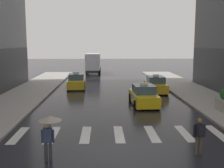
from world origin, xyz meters
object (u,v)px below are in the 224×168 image
taxi_lead (143,96)px  pedestrian_with_backpack (199,133)px  taxi_second (156,85)px  taxi_third (76,82)px  box_truck (93,63)px  pedestrian_with_umbrella (49,126)px

taxi_lead → pedestrian_with_backpack: taxi_lead is taller
taxi_second → taxi_third: (-8.29, 2.75, 0.00)m
taxi_second → box_truck: (-6.90, 17.36, 1.13)m
taxi_second → box_truck: box_truck is taller
taxi_third → pedestrian_with_umbrella: pedestrian_with_umbrella is taller
taxi_second → pedestrian_with_umbrella: size_ratio=2.35×
taxi_lead → pedestrian_with_umbrella: size_ratio=2.37×
box_truck → pedestrian_with_backpack: size_ratio=4.59×
taxi_second → pedestrian_with_backpack: bearing=-94.2°
taxi_third → pedestrian_with_backpack: taxi_third is taller
taxi_second → box_truck: 18.72m
taxi_third → box_truck: (1.39, 14.62, 1.13)m
box_truck → pedestrian_with_umbrella: (-0.68, -33.68, -0.34)m
pedestrian_with_umbrella → taxi_third: bearing=92.1°
taxi_third → pedestrian_with_backpack: size_ratio=2.80×
taxi_lead → taxi_second: 6.20m
pedestrian_with_umbrella → pedestrian_with_backpack: size_ratio=1.18×
pedestrian_with_umbrella → pedestrian_with_backpack: bearing=3.9°
taxi_lead → box_truck: box_truck is taller
taxi_second → taxi_third: same height
taxi_third → box_truck: size_ratio=0.61×
taxi_second → pedestrian_with_umbrella: (-7.59, -16.32, 0.79)m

